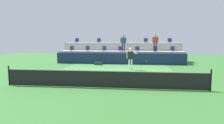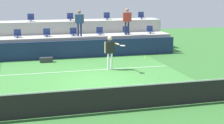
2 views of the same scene
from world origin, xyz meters
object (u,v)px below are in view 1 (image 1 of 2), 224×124
object	(u,v)px
spectator_in_grey	(155,41)
stadium_chair_upper_far_right	(170,41)
equipment_bag	(98,64)
stadium_chair_lower_left	(87,49)
stadium_chair_upper_far_left	(77,41)
stadium_chair_lower_right	(155,49)
stadium_chair_upper_right	(146,41)
tennis_ball	(147,61)
stadium_chair_lower_far_right	(173,49)
spectator_in_white	(123,41)
stadium_chair_lower_far_left	(72,49)
stadium_chair_upper_left	(99,41)
stadium_chair_lower_center	(120,49)
tennis_player	(131,56)
stadium_chair_upper_center	(122,41)
stadium_chair_lower_mid_left	(104,49)

from	to	relation	value
spectator_in_grey	stadium_chair_upper_far_right	bearing A→B (deg)	50.78
stadium_chair_upper_far_right	spectator_in_grey	size ratio (longest dim) A/B	0.29
equipment_bag	stadium_chair_lower_left	bearing A→B (deg)	126.55
stadium_chair_lower_left	stadium_chair_upper_far_left	size ratio (longest dim) A/B	1.00
stadium_chair_upper_far_left	stadium_chair_lower_right	bearing A→B (deg)	-11.47
stadium_chair_upper_right	tennis_ball	size ratio (longest dim) A/B	7.65
spectator_in_grey	stadium_chair_lower_far_right	bearing A→B (deg)	12.03
stadium_chair_lower_right	spectator_in_white	bearing A→B (deg)	-173.31
tennis_ball	stadium_chair_lower_left	bearing A→B (deg)	129.82
stadium_chair_lower_far_left	stadium_chair_upper_left	size ratio (longest dim) A/B	1.00
stadium_chair_lower_center	stadium_chair_upper_far_left	size ratio (longest dim) A/B	1.00
stadium_chair_lower_left	spectator_in_white	size ratio (longest dim) A/B	0.31
stadium_chair_lower_right	stadium_chair_upper_left	xyz separation A→B (m)	(-6.26, 1.80, 0.85)
spectator_in_white	equipment_bag	size ratio (longest dim) A/B	2.22
tennis_player	spectator_in_grey	world-z (taller)	spectator_in_grey
stadium_chair_upper_center	stadium_chair_upper_far_right	xyz separation A→B (m)	(5.28, 0.00, 0.00)
stadium_chair_lower_far_right	stadium_chair_upper_far_left	bearing A→B (deg)	170.38
stadium_chair_lower_left	equipment_bag	distance (m)	2.97
tennis_ball	spectator_in_white	bearing A→B (deg)	106.85
tennis_player	spectator_in_grey	size ratio (longest dim) A/B	1.02
stadium_chair_upper_center	tennis_player	world-z (taller)	stadium_chair_upper_center
tennis_player	spectator_in_white	xyz separation A→B (m)	(-0.88, 4.55, 1.14)
stadium_chair_upper_far_left	equipment_bag	bearing A→B (deg)	-50.13
stadium_chair_lower_right	tennis_player	world-z (taller)	tennis_player
stadium_chair_upper_right	stadium_chair_lower_far_left	bearing A→B (deg)	-167.38
stadium_chair_lower_center	spectator_in_grey	world-z (taller)	spectator_in_grey
stadium_chair_upper_left	spectator_in_white	bearing A→B (deg)	-36.20
stadium_chair_lower_far_left	stadium_chair_lower_left	xyz separation A→B (m)	(1.77, 0.00, 0.00)
stadium_chair_lower_left	stadium_chair_lower_far_right	distance (m)	8.91
stadium_chair_upper_far_left	spectator_in_white	xyz separation A→B (m)	(5.60, -2.18, -0.05)
spectator_in_grey	stadium_chair_upper_center	bearing A→B (deg)	147.99
stadium_chair_upper_left	stadium_chair_upper_far_right	world-z (taller)	same
stadium_chair_upper_far_left	stadium_chair_upper_far_right	xyz separation A→B (m)	(10.60, 0.00, 0.00)
stadium_chair_upper_right	equipment_bag	distance (m)	6.49
stadium_chair_lower_right	tennis_ball	distance (m)	7.24
stadium_chair_upper_far_left	spectator_in_grey	world-z (taller)	spectator_in_grey
stadium_chair_lower_center	stadium_chair_upper_center	size ratio (longest dim) A/B	1.00
stadium_chair_lower_far_left	stadium_chair_upper_center	bearing A→B (deg)	18.49
stadium_chair_lower_center	spectator_in_white	xyz separation A→B (m)	(0.35, -0.38, 0.80)
spectator_in_white	equipment_bag	xyz separation A→B (m)	(-2.31, -1.76, -2.12)
stadium_chair_lower_mid_left	spectator_in_grey	size ratio (longest dim) A/B	0.29
stadium_chair_upper_far_left	stadium_chair_upper_left	world-z (taller)	same
stadium_chair_upper_far_right	stadium_chair_upper_right	bearing A→B (deg)	180.00
stadium_chair_lower_far_right	stadium_chair_upper_right	bearing A→B (deg)	145.70
stadium_chair_upper_far_left	stadium_chair_upper_far_right	distance (m)	10.60
stadium_chair_upper_right	tennis_player	world-z (taller)	stadium_chair_upper_right
stadium_chair_upper_center	stadium_chair_lower_center	bearing A→B (deg)	-92.24
tennis_ball	stadium_chair_upper_far_right	bearing A→B (deg)	71.67
stadium_chair_upper_far_right	tennis_player	world-z (taller)	stadium_chair_upper_far_right
stadium_chair_lower_left	stadium_chair_upper_far_right	size ratio (longest dim) A/B	1.00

